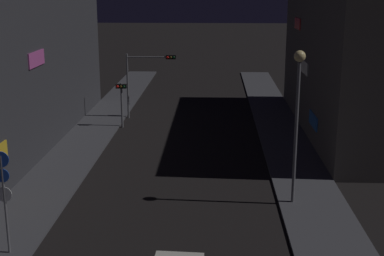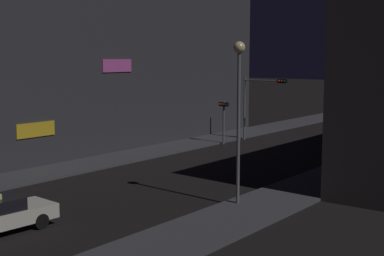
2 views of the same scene
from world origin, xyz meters
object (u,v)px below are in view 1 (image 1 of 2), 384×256
object	(u,v)px
traffic_light_overhead	(146,72)
traffic_light_left_kerb	(121,96)
sign_pole_left	(4,192)
street_lamp_near_block	(298,97)

from	to	relation	value
traffic_light_overhead	traffic_light_left_kerb	world-z (taller)	traffic_light_overhead
traffic_light_overhead	traffic_light_left_kerb	distance (m)	3.65
traffic_light_overhead	sign_pole_left	world-z (taller)	traffic_light_overhead
sign_pole_left	street_lamp_near_block	size ratio (longest dim) A/B	0.57
traffic_light_left_kerb	sign_pole_left	world-z (taller)	sign_pole_left
street_lamp_near_block	traffic_light_left_kerb	bearing A→B (deg)	126.86
traffic_light_left_kerb	street_lamp_near_block	xyz separation A→B (m)	(10.96, -14.63, 2.94)
traffic_light_overhead	street_lamp_near_block	world-z (taller)	street_lamp_near_block
traffic_light_overhead	sign_pole_left	size ratio (longest dim) A/B	1.24
traffic_light_left_kerb	street_lamp_near_block	size ratio (longest dim) A/B	0.46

